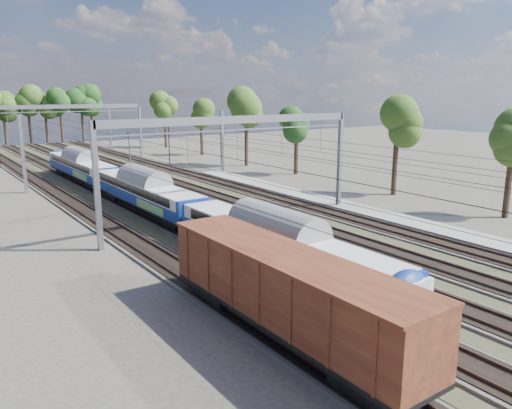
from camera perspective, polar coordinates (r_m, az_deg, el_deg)
track_bed at (r=54.39m, az=-10.76°, el=1.09°), size 21.00×130.00×0.34m
platform at (r=42.68m, az=19.27°, el=-2.51°), size 3.00×70.00×0.30m
catenary at (r=60.70m, az=-13.78°, el=8.15°), size 25.65×130.00×9.00m
tree_belt at (r=100.27m, az=-18.86°, el=10.41°), size 39.72×100.96×11.63m
emu_train at (r=46.12m, az=-12.45°, el=1.89°), size 2.80×59.36×4.10m
freight_boxcar at (r=22.24m, az=3.41°, el=-9.66°), size 3.10×14.98×3.86m
worker at (r=56.79m, az=-11.92°, el=2.35°), size 0.48×0.68×1.79m
signal_near at (r=70.01m, az=-14.27°, el=6.36°), size 0.39×0.36×5.66m
signal_far at (r=78.19m, az=-9.93°, el=7.55°), size 0.46×0.42×6.45m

